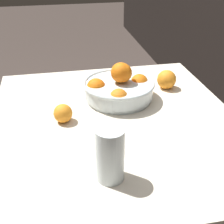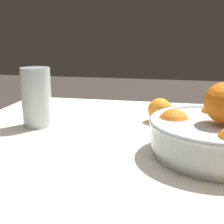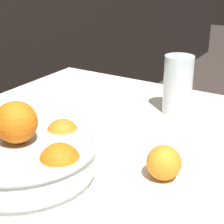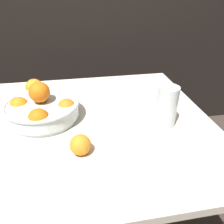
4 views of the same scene
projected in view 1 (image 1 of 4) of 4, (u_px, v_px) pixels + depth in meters
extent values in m
cube|color=beige|center=(116.00, 124.00, 1.15)|extent=(1.00, 0.90, 0.03)
cylinder|color=#936B47|center=(26.00, 146.00, 1.64)|extent=(0.05, 0.05, 0.69)
cylinder|color=#936B47|center=(167.00, 130.00, 1.77)|extent=(0.05, 0.05, 0.69)
cylinder|color=silver|center=(119.00, 97.00, 1.28)|extent=(0.26, 0.26, 0.02)
cylinder|color=silver|center=(119.00, 89.00, 1.27)|extent=(0.28, 0.28, 0.05)
torus|color=silver|center=(119.00, 83.00, 1.25)|extent=(0.29, 0.29, 0.01)
sphere|color=orange|center=(119.00, 98.00, 1.18)|extent=(0.07, 0.07, 0.07)
sphere|color=orange|center=(139.00, 83.00, 1.29)|extent=(0.08, 0.08, 0.08)
sphere|color=orange|center=(119.00, 78.00, 1.34)|extent=(0.07, 0.07, 0.07)
sphere|color=orange|center=(96.00, 88.00, 1.25)|extent=(0.08, 0.08, 0.08)
sphere|color=orange|center=(122.00, 73.00, 1.24)|extent=(0.08, 0.08, 0.08)
sphere|color=orange|center=(121.00, 72.00, 1.23)|extent=(0.08, 0.08, 0.08)
cylinder|color=#F4A314|center=(110.00, 162.00, 0.85)|extent=(0.07, 0.07, 0.11)
cylinder|color=silver|center=(110.00, 154.00, 0.84)|extent=(0.08, 0.08, 0.16)
sphere|color=orange|center=(167.00, 79.00, 1.36)|extent=(0.08, 0.08, 0.08)
sphere|color=orange|center=(63.00, 113.00, 1.12)|extent=(0.07, 0.07, 0.07)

